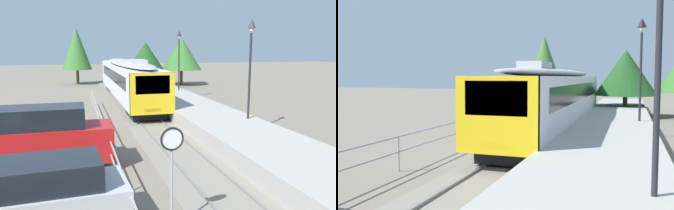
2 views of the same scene
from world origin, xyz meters
TOP-DOWN VIEW (x-y plane):
  - ground_plane at (-3.00, 22.00)m, footprint 160.00×160.00m
  - track_rails at (0.00, 22.00)m, footprint 3.20×60.00m
  - commuter_train at (0.00, 31.64)m, footprint 2.82×20.46m
  - station_platform at (3.25, 22.00)m, footprint 3.90×60.00m
  - platform_lamp_mid_platform at (4.56, 18.07)m, footprint 0.34×0.34m
  - platform_lamp_far_end at (4.56, 30.96)m, footprint 0.34×0.34m
  - tree_behind_carpark at (-4.24, 47.27)m, footprint 3.75×3.75m
  - tree_behind_station_far at (3.68, 41.60)m, footprint 4.92×4.92m

SIDE VIEW (x-z plane):
  - ground_plane at x=-3.00m, z-range 0.00..0.00m
  - track_rails at x=0.00m, z-range -0.04..0.10m
  - station_platform at x=3.25m, z-range 0.00..0.90m
  - commuter_train at x=0.00m, z-range 0.28..4.02m
  - tree_behind_station_far at x=3.68m, z-range 0.86..6.24m
  - platform_lamp_mid_platform at x=4.56m, z-range 1.95..7.30m
  - platform_lamp_far_end at x=4.56m, z-range 1.95..7.30m
  - tree_behind_carpark at x=-4.24m, z-range 0.95..8.31m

